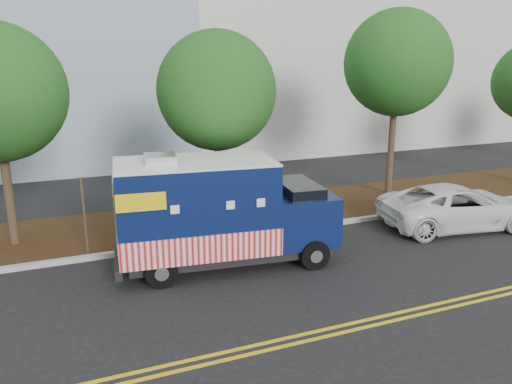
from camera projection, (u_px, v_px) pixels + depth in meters
name	position (u px, v px, depth m)	size (l,w,h in m)	color
ground	(253.00, 255.00, 14.70)	(120.00, 120.00, 0.00)	black
curb	(237.00, 237.00, 15.93)	(120.00, 0.18, 0.15)	#9E9E99
mulch_strip	(217.00, 218.00, 17.80)	(120.00, 4.00, 0.15)	#311C0D
centerline_near	(329.00, 328.00, 10.72)	(120.00, 0.10, 0.01)	gold
centerline_far	(335.00, 334.00, 10.49)	(120.00, 0.10, 0.01)	gold
tree_b	(217.00, 91.00, 15.86)	(3.82, 3.82, 6.50)	#38281C
tree_c	(397.00, 63.00, 19.25)	(4.10, 4.10, 7.45)	#38281C
sign_post	(85.00, 219.00, 14.16)	(0.06, 0.06, 2.40)	#473828
food_truck	(216.00, 215.00, 13.64)	(6.31, 2.93, 3.22)	black
white_car	(457.00, 206.00, 16.90)	(2.42, 5.25, 1.46)	white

